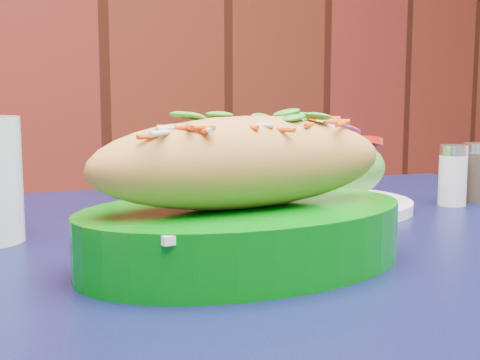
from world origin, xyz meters
TOP-DOWN VIEW (x-y plane):
  - cafe_table at (-0.34, 1.72)m, footprint 0.98×0.98m
  - banh_mi_basket at (-0.42, 1.71)m, footprint 0.29×0.20m
  - salad_plate at (-0.21, 1.85)m, footprint 0.20×0.20m
  - salt_shaker at (-0.06, 1.79)m, footprint 0.03×0.03m
  - pepper_shaker at (-0.02, 1.79)m, footprint 0.03×0.03m

SIDE VIEW (x-z plane):
  - cafe_table at x=-0.34m, z-range 0.29..1.04m
  - salt_shaker at x=-0.06m, z-range 0.75..0.82m
  - pepper_shaker at x=-0.02m, z-range 0.75..0.82m
  - salad_plate at x=-0.21m, z-range 0.74..0.84m
  - banh_mi_basket at x=-0.42m, z-range 0.74..0.86m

